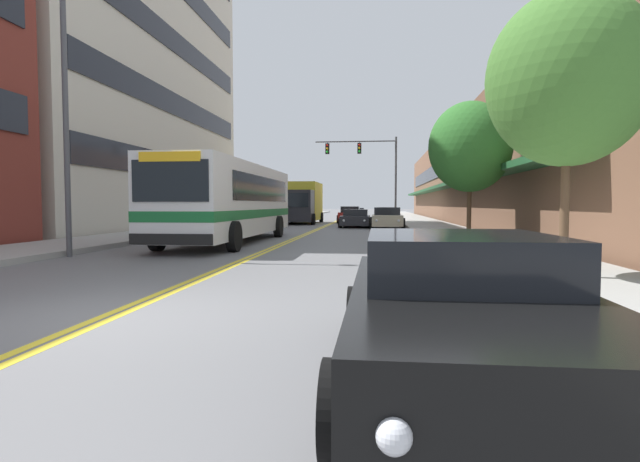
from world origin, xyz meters
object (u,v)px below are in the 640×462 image
object	(u,v)px
traffic_signal_mast	(369,162)
box_truck	(304,203)
car_champagne_parked_right_far	(387,218)
car_dark_grey_parked_left_far	(277,216)
street_tree_right_mid	(470,147)
car_red_moving_lead	(350,215)
street_tree_right_near	(568,79)
car_silver_moving_second	(357,214)
street_lamp_left_near	(77,90)
car_navy_parked_left_mid	(248,219)
car_beige_parked_right_mid	(386,215)
car_black_parked_right_foreground	(461,315)
car_charcoal_moving_third	(356,219)
city_bus	(232,199)

from	to	relation	value
traffic_signal_mast	box_truck	bearing A→B (deg)	-144.68
car_champagne_parked_right_far	car_dark_grey_parked_left_far	bearing A→B (deg)	139.07
box_truck	street_tree_right_mid	distance (m)	22.36
car_red_moving_lead	street_tree_right_near	distance (m)	31.91
car_silver_moving_second	street_lamp_left_near	xyz separation A→B (m)	(-6.40, -38.57, 4.24)
car_navy_parked_left_mid	box_truck	distance (m)	9.87
car_red_moving_lead	car_dark_grey_parked_left_far	bearing A→B (deg)	-166.62
street_lamp_left_near	street_tree_right_near	world-z (taller)	street_lamp_left_near
car_beige_parked_right_mid	car_champagne_parked_right_far	xyz separation A→B (m)	(-0.15, -10.97, 0.02)
car_champagne_parked_right_far	car_silver_moving_second	bearing A→B (deg)	97.89
car_black_parked_right_foreground	car_silver_moving_second	world-z (taller)	car_black_parked_right_foreground
car_black_parked_right_foreground	box_truck	bearing A→B (deg)	100.54
car_champagne_parked_right_far	box_truck	distance (m)	10.22
car_beige_parked_right_mid	street_tree_right_near	distance (m)	33.55
car_black_parked_right_foreground	street_tree_right_near	xyz separation A→B (m)	(2.80, 5.60, 3.26)
car_red_moving_lead	street_tree_right_mid	xyz separation A→B (m)	(5.75, -21.29, 3.10)
traffic_signal_mast	street_tree_right_mid	bearing A→B (deg)	-79.88
street_tree_right_mid	car_beige_parked_right_mid	bearing A→B (deg)	96.74
car_red_moving_lead	traffic_signal_mast	size ratio (longest dim) A/B	0.62
car_champagne_parked_right_far	car_charcoal_moving_third	world-z (taller)	car_champagne_parked_right_far
car_champagne_parked_right_far	street_tree_right_near	size ratio (longest dim) A/B	0.84
car_dark_grey_parked_left_far	street_tree_right_mid	world-z (taller)	street_tree_right_mid
car_charcoal_moving_third	box_truck	distance (m)	7.66
traffic_signal_mast	street_lamp_left_near	bearing A→B (deg)	-104.59
traffic_signal_mast	street_tree_right_near	bearing A→B (deg)	-82.84
car_charcoal_moving_third	car_beige_parked_right_mid	bearing A→B (deg)	76.60
car_champagne_parked_right_far	street_lamp_left_near	size ratio (longest dim) A/B	0.56
street_lamp_left_near	street_tree_right_mid	xyz separation A→B (m)	(12.08, 6.22, -1.07)
car_black_parked_right_foreground	car_beige_parked_right_mid	size ratio (longest dim) A/B	0.96
city_bus	car_dark_grey_parked_left_far	world-z (taller)	city_bus
city_bus	car_red_moving_lead	world-z (taller)	city_bus
city_bus	car_champagne_parked_right_far	bearing A→B (deg)	62.28
street_lamp_left_near	car_black_parked_right_foreground	bearing A→B (deg)	-45.12
city_bus	traffic_signal_mast	size ratio (longest dim) A/B	1.63
car_beige_parked_right_mid	street_lamp_left_near	world-z (taller)	street_lamp_left_near
city_bus	car_red_moving_lead	bearing A→B (deg)	80.23
city_bus	box_truck	world-z (taller)	box_truck
car_navy_parked_left_mid	car_dark_grey_parked_left_far	size ratio (longest dim) A/B	0.95
car_navy_parked_left_mid	car_red_moving_lead	distance (m)	12.19
car_red_moving_lead	street_tree_right_near	size ratio (longest dim) A/B	0.85
car_dark_grey_parked_left_far	car_black_parked_right_foreground	distance (m)	36.50
street_tree_right_near	car_navy_parked_left_mid	bearing A→B (deg)	119.36
car_dark_grey_parked_left_far	car_silver_moving_second	xyz separation A→B (m)	(5.91, 12.44, -0.04)
traffic_signal_mast	car_champagne_parked_right_far	bearing A→B (deg)	-83.30
car_silver_moving_second	traffic_signal_mast	xyz separation A→B (m)	(1.42, -8.51, 4.68)
car_red_moving_lead	box_truck	bearing A→B (deg)	-162.92
car_navy_parked_left_mid	car_charcoal_moving_third	world-z (taller)	car_navy_parked_left_mid
car_black_parked_right_foreground	street_lamp_left_near	bearing A→B (deg)	134.88
car_black_parked_right_foreground	car_champagne_parked_right_far	distance (m)	27.91
car_beige_parked_right_mid	car_champagne_parked_right_far	distance (m)	10.97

